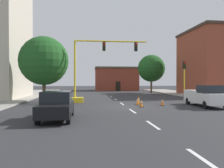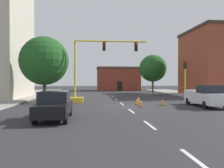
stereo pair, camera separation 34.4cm
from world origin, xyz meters
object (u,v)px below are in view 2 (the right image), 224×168
Objects in this scene: tree_right_far at (153,68)px; sedan_black_near_left at (55,105)px; pickup_truck_white at (206,96)px; tree_left_near at (44,61)px; traffic_cone_roadside_c at (162,102)px; traffic_light_pole_right at (185,71)px; traffic_cone_roadside_a at (139,100)px; traffic_cone_roadside_d at (141,103)px; traffic_cone_roadside_b at (137,101)px; traffic_signal_gantry at (85,82)px.

tree_right_far reaches higher than sedan_black_near_left.
tree_right_far is 22.39m from pickup_truck_white.
tree_left_near is 13.53m from traffic_cone_roadside_c.
traffic_cone_roadside_c is at bearing -129.77° from traffic_light_pole_right.
pickup_truck_white is at bearing -98.23° from traffic_light_pole_right.
sedan_black_near_left is 11.34m from traffic_cone_roadside_a.
tree_left_near is 10.62× the size of traffic_cone_roadside_d.
pickup_truck_white reaches higher than sedan_black_near_left.
traffic_cone_roadside_d is (-0.04, -1.72, -0.01)m from traffic_cone_roadside_b.
sedan_black_near_left is at bearing -98.54° from traffic_signal_gantry.
pickup_truck_white is (-1.00, -6.90, -2.55)m from traffic_light_pole_right.
traffic_light_pole_right reaches higher than traffic_cone_roadside_d.
pickup_truck_white is 7.97× the size of traffic_cone_roadside_d.
traffic_light_pole_right is 8.23m from traffic_cone_roadside_a.
traffic_cone_roadside_b is at bearing 88.81° from traffic_cone_roadside_d.
traffic_cone_roadside_c is (-3.73, 1.22, -0.65)m from pickup_truck_white.
sedan_black_near_left is 6.57× the size of traffic_cone_roadside_d.
traffic_cone_roadside_d is at bearing -108.26° from tree_right_far.
pickup_truck_white is 7.75× the size of traffic_cone_roadside_b.
sedan_black_near_left is 10.15m from traffic_cone_roadside_b.
tree_left_near is (-16.71, -1.05, 1.06)m from traffic_light_pole_right.
traffic_cone_roadside_a is at bearing -109.74° from tree_right_far.
traffic_cone_roadside_b is (9.70, -3.94, -4.24)m from tree_left_near.
traffic_cone_roadside_b is (-0.39, -1.23, -0.04)m from traffic_cone_roadside_a.
pickup_truck_white is 13.96m from sedan_black_near_left.
pickup_truck_white reaches higher than traffic_cone_roadside_d.
traffic_light_pole_right is 9.17m from traffic_cone_roadside_b.
tree_right_far is 31.23m from sedan_black_near_left.
tree_left_near reaches higher than traffic_light_pole_right.
tree_right_far is 21.82m from traffic_cone_roadside_b.
traffic_cone_roadside_c is 2.53m from traffic_cone_roadside_d.
traffic_signal_gantry is at bearing -126.00° from tree_right_far.
traffic_light_pole_right is 7.43m from pickup_truck_white.
traffic_light_pole_right is at bearing 29.63° from traffic_cone_roadside_a.
traffic_cone_roadside_a reaches higher than traffic_cone_roadside_d.
traffic_cone_roadside_d is (-7.21, -21.85, -4.39)m from tree_right_far.
traffic_cone_roadside_d is at bearing -98.30° from traffic_cone_roadside_a.
tree_right_far reaches higher than traffic_signal_gantry.
traffic_cone_roadside_d is at bearing -30.35° from tree_left_near.
traffic_cone_roadside_d is at bearing -43.74° from traffic_signal_gantry.
traffic_cone_roadside_b is 2.38m from traffic_cone_roadside_c.
tree_right_far reaches higher than traffic_cone_roadside_c.
traffic_signal_gantry is 5.19m from tree_left_near.
traffic_light_pole_right is 6.10× the size of traffic_cone_roadside_a.
traffic_cone_roadside_c is (1.88, -1.92, -0.06)m from traffic_cone_roadside_a.
tree_left_near is 1.33× the size of pickup_truck_white.
traffic_cone_roadside_c is at bearing 37.23° from sedan_black_near_left.
traffic_light_pole_right is 1.06× the size of sedan_black_near_left.
traffic_cone_roadside_c is (2.28, -0.69, -0.02)m from traffic_cone_roadside_b.
pickup_truck_white is 6.95× the size of traffic_cone_roadside_a.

